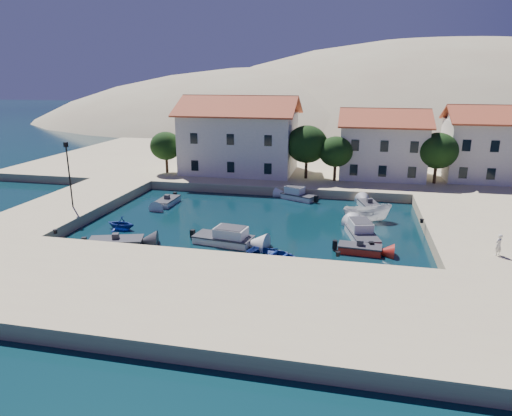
% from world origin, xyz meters
% --- Properties ---
extents(ground, '(400.00, 400.00, 0.00)m').
position_xyz_m(ground, '(0.00, 0.00, 0.00)').
color(ground, black).
rests_on(ground, ground).
extents(quay_south, '(52.00, 12.00, 1.00)m').
position_xyz_m(quay_south, '(0.00, -6.00, 0.50)').
color(quay_south, tan).
rests_on(quay_south, ground).
extents(quay_east, '(11.00, 20.00, 1.00)m').
position_xyz_m(quay_east, '(20.50, 10.00, 0.50)').
color(quay_east, tan).
rests_on(quay_east, ground).
extents(quay_west, '(8.00, 20.00, 1.00)m').
position_xyz_m(quay_west, '(-19.00, 10.00, 0.50)').
color(quay_west, tan).
rests_on(quay_west, ground).
extents(quay_north, '(80.00, 36.00, 1.00)m').
position_xyz_m(quay_north, '(2.00, 38.00, 0.50)').
color(quay_north, tan).
rests_on(quay_north, ground).
extents(hills, '(254.00, 176.00, 99.00)m').
position_xyz_m(hills, '(20.64, 123.62, -23.40)').
color(hills, tan).
rests_on(hills, ground).
extents(building_left, '(14.70, 9.45, 9.70)m').
position_xyz_m(building_left, '(-6.00, 28.00, 5.94)').
color(building_left, white).
rests_on(building_left, quay_north).
extents(building_mid, '(10.50, 8.40, 8.30)m').
position_xyz_m(building_mid, '(12.00, 29.00, 5.22)').
color(building_mid, white).
rests_on(building_mid, quay_north).
extents(building_right, '(9.45, 8.40, 8.80)m').
position_xyz_m(building_right, '(24.00, 30.00, 5.47)').
color(building_right, white).
rests_on(building_right, quay_north).
extents(trees, '(37.30, 5.30, 6.45)m').
position_xyz_m(trees, '(4.51, 25.46, 4.84)').
color(trees, '#382314').
rests_on(trees, quay_north).
extents(lamppost, '(0.35, 0.25, 6.22)m').
position_xyz_m(lamppost, '(-17.50, 8.00, 4.75)').
color(lamppost, black).
rests_on(lamppost, quay_west).
extents(bollards, '(29.36, 9.56, 0.30)m').
position_xyz_m(bollards, '(2.80, 3.87, 1.15)').
color(bollards, black).
rests_on(bollards, ground).
extents(motorboat_grey_sw, '(4.58, 3.06, 1.25)m').
position_xyz_m(motorboat_grey_sw, '(-9.55, 1.69, 0.29)').
color(motorboat_grey_sw, '#35343A').
rests_on(motorboat_grey_sw, ground).
extents(cabin_cruiser_south, '(5.05, 2.72, 1.60)m').
position_xyz_m(cabin_cruiser_south, '(-1.31, 4.13, 0.48)').
color(cabin_cruiser_south, silver).
rests_on(cabin_cruiser_south, ground).
extents(rowboat_south, '(5.09, 4.36, 0.89)m').
position_xyz_m(rowboat_south, '(3.32, 1.64, 0.00)').
color(rowboat_south, navy).
rests_on(rowboat_south, ground).
extents(motorboat_red_se, '(3.37, 1.70, 1.25)m').
position_xyz_m(motorboat_red_se, '(9.55, 4.36, 0.30)').
color(motorboat_red_se, maroon).
rests_on(motorboat_red_se, ground).
extents(cabin_cruiser_east, '(3.06, 5.15, 1.60)m').
position_xyz_m(cabin_cruiser_east, '(9.73, 7.54, 0.48)').
color(cabin_cruiser_east, silver).
rests_on(cabin_cruiser_east, ground).
extents(boat_east, '(4.88, 2.95, 1.77)m').
position_xyz_m(boat_east, '(10.21, 12.62, 0.00)').
color(boat_east, silver).
rests_on(boat_east, ground).
extents(motorboat_white_ne, '(2.54, 3.81, 1.25)m').
position_xyz_m(motorboat_white_ne, '(10.49, 17.10, 0.30)').
color(motorboat_white_ne, silver).
rests_on(motorboat_white_ne, ground).
extents(rowboat_west, '(2.89, 2.57, 1.39)m').
position_xyz_m(rowboat_west, '(-11.18, 5.57, 0.00)').
color(rowboat_west, navy).
rests_on(rowboat_west, ground).
extents(motorboat_white_west, '(1.65, 3.65, 1.25)m').
position_xyz_m(motorboat_white_west, '(-10.42, 14.09, 0.30)').
color(motorboat_white_west, silver).
rests_on(motorboat_white_west, ground).
extents(cabin_cruiser_north, '(4.10, 3.05, 1.60)m').
position_xyz_m(cabin_cruiser_north, '(2.94, 19.00, 0.48)').
color(cabin_cruiser_north, silver).
rests_on(cabin_cruiser_north, ground).
extents(pedestrian, '(0.67, 0.65, 1.56)m').
position_xyz_m(pedestrian, '(18.94, 3.38, 1.78)').
color(pedestrian, silver).
rests_on(pedestrian, quay_east).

